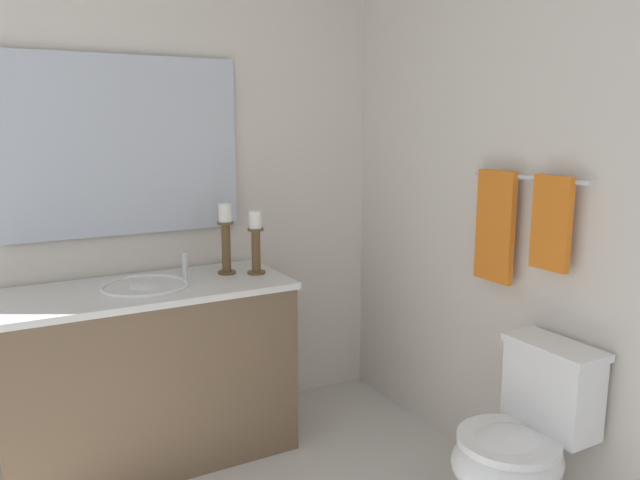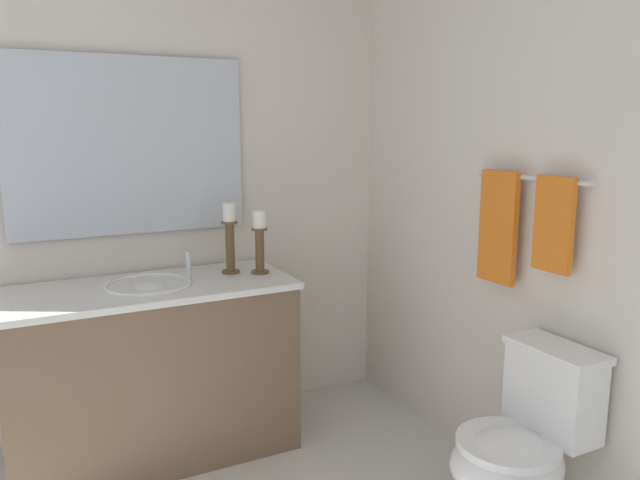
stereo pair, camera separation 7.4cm
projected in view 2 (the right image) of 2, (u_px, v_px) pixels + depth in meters
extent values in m
cube|color=silver|center=(545.00, 213.00, 2.51)|extent=(2.70, 0.04, 2.45)
cube|color=silver|center=(130.00, 197.00, 3.06)|extent=(0.04, 2.80, 2.45)
cube|color=brown|center=(154.00, 375.00, 2.93)|extent=(0.55, 1.29, 0.82)
cube|color=silver|center=(149.00, 288.00, 2.85)|extent=(0.58, 1.32, 0.03)
ellipsoid|color=white|center=(149.00, 296.00, 2.86)|extent=(0.38, 0.30, 0.11)
torus|color=white|center=(149.00, 284.00, 2.85)|extent=(0.40, 0.40, 0.02)
cylinder|color=silver|center=(189.00, 266.00, 2.92)|extent=(0.02, 0.02, 0.14)
cube|color=silver|center=(129.00, 146.00, 2.98)|extent=(0.02, 1.13, 0.85)
cylinder|color=brown|center=(260.00, 272.00, 3.08)|extent=(0.09, 0.09, 0.01)
cylinder|color=brown|center=(260.00, 252.00, 3.06)|extent=(0.04, 0.04, 0.22)
cylinder|color=brown|center=(259.00, 229.00, 3.04)|extent=(0.08, 0.08, 0.01)
cylinder|color=white|center=(259.00, 219.00, 3.03)|extent=(0.06, 0.06, 0.09)
cylinder|color=brown|center=(231.00, 272.00, 3.09)|extent=(0.09, 0.09, 0.01)
cylinder|color=brown|center=(230.00, 248.00, 3.06)|extent=(0.04, 0.04, 0.25)
cylinder|color=brown|center=(229.00, 222.00, 3.04)|extent=(0.08, 0.08, 0.01)
cylinder|color=white|center=(229.00, 212.00, 3.03)|extent=(0.06, 0.06, 0.09)
ellipsoid|color=white|center=(507.00, 463.00, 2.33)|extent=(0.38, 0.46, 0.24)
cylinder|color=white|center=(508.00, 444.00, 2.32)|extent=(0.39, 0.39, 0.03)
cube|color=white|center=(553.00, 392.00, 2.39)|extent=(0.36, 0.17, 0.32)
cube|color=white|center=(556.00, 350.00, 2.35)|extent=(0.38, 0.19, 0.03)
cylinder|color=silver|center=(531.00, 178.00, 2.49)|extent=(0.59, 0.02, 0.02)
cube|color=orange|center=(498.00, 227.00, 2.65)|extent=(0.20, 0.03, 0.48)
cube|color=orange|center=(554.00, 224.00, 2.38)|extent=(0.18, 0.03, 0.37)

